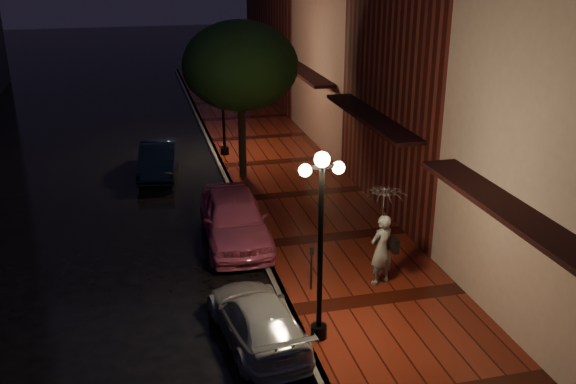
{
  "coord_description": "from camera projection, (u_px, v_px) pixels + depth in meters",
  "views": [
    {
      "loc": [
        -3.22,
        -16.67,
        8.23
      ],
      "look_at": [
        1.07,
        0.8,
        1.4
      ],
      "focal_mm": 40.0,
      "sensor_mm": 36.0,
      "label": 1
    }
  ],
  "objects": [
    {
      "name": "parking_meter",
      "position": [
        311.0,
        264.0,
        16.02
      ],
      "size": [
        0.13,
        0.11,
        1.18
      ],
      "rotation": [
        0.0,
        0.0,
        -0.27
      ],
      "color": "black",
      "rests_on": "sidewalk"
    },
    {
      "name": "sidewalk",
      "position": [
        332.0,
        239.0,
        19.25
      ],
      "size": [
        4.5,
        60.0,
        0.15
      ],
      "primitive_type": "cube",
      "color": "#4D170D",
      "rests_on": "ground"
    },
    {
      "name": "streetlamp_near",
      "position": [
        321.0,
        237.0,
        13.39
      ],
      "size": [
        0.96,
        0.36,
        4.31
      ],
      "color": "black",
      "rests_on": "sidewalk"
    },
    {
      "name": "streetlamp_far",
      "position": [
        223.0,
        97.0,
        26.1
      ],
      "size": [
        0.96,
        0.36,
        4.31
      ],
      "color": "black",
      "rests_on": "sidewalk"
    },
    {
      "name": "navy_car",
      "position": [
        158.0,
        159.0,
        24.76
      ],
      "size": [
        1.83,
        4.02,
        1.28
      ],
      "primitive_type": "imported",
      "rotation": [
        0.0,
        0.0,
        -0.12
      ],
      "color": "black",
      "rests_on": "ground"
    },
    {
      "name": "storefront_far",
      "position": [
        370.0,
        41.0,
        27.82
      ],
      "size": [
        5.0,
        8.0,
        9.0
      ],
      "primitive_type": "cube",
      "color": "#8C5951",
      "rests_on": "ground"
    },
    {
      "name": "ground",
      "position": [
        259.0,
        249.0,
        18.77
      ],
      "size": [
        120.0,
        120.0,
        0.0
      ],
      "primitive_type": "plane",
      "color": "black",
      "rests_on": "ground"
    },
    {
      "name": "silver_car",
      "position": [
        257.0,
        319.0,
        14.2
      ],
      "size": [
        2.02,
        4.03,
        1.12
      ],
      "primitive_type": "imported",
      "rotation": [
        0.0,
        0.0,
        3.26
      ],
      "color": "#A3A2AA",
      "rests_on": "ground"
    },
    {
      "name": "woman_with_umbrella",
      "position": [
        383.0,
        221.0,
        15.97
      ],
      "size": [
        1.1,
        1.12,
        2.64
      ],
      "rotation": [
        0.0,
        0.0,
        3.49
      ],
      "color": "silver",
      "rests_on": "sidewalk"
    },
    {
      "name": "street_tree",
      "position": [
        241.0,
        68.0,
        22.84
      ],
      "size": [
        4.16,
        4.16,
        5.8
      ],
      "color": "black",
      "rests_on": "sidewalk"
    },
    {
      "name": "storefront_extra",
      "position": [
        308.0,
        9.0,
        36.72
      ],
      "size": [
        5.0,
        12.0,
        10.0
      ],
      "primitive_type": "cube",
      "color": "#511914",
      "rests_on": "ground"
    },
    {
      "name": "curb",
      "position": [
        259.0,
        247.0,
        18.75
      ],
      "size": [
        0.25,
        60.0,
        0.15
      ],
      "primitive_type": "cube",
      "color": "#595451",
      "rests_on": "ground"
    },
    {
      "name": "storefront_mid",
      "position": [
        461.0,
        42.0,
        20.2
      ],
      "size": [
        5.0,
        8.0,
        11.0
      ],
      "primitive_type": "cube",
      "color": "#511914",
      "rests_on": "ground"
    },
    {
      "name": "pink_car",
      "position": [
        234.0,
        218.0,
        18.95
      ],
      "size": [
        1.95,
        4.62,
        1.56
      ],
      "primitive_type": "imported",
      "rotation": [
        0.0,
        0.0,
        -0.02
      ],
      "color": "#C65176",
      "rests_on": "ground"
    }
  ]
}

